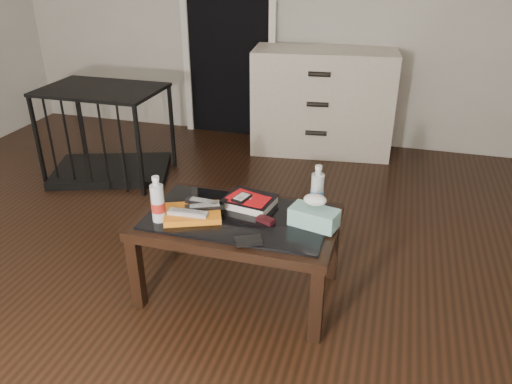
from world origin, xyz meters
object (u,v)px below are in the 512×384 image
dresser (322,102)px  water_bottle_left (157,199)px  pet_crate (109,147)px  water_bottle_right (317,187)px  coffee_table (238,227)px  textbook (250,201)px  tissue_box (314,217)px

dresser → water_bottle_left: size_ratio=5.25×
pet_crate → water_bottle_right: bearing=-47.2°
coffee_table → water_bottle_left: water_bottle_left is taller
dresser → textbook: dresser is taller
water_bottle_right → tissue_box: (0.02, -0.18, -0.07)m
coffee_table → water_bottle_left: (-0.36, -0.15, 0.18)m
water_bottle_left → water_bottle_right: 0.80m
coffee_table → tissue_box: bearing=1.8°
dresser → water_bottle_left: bearing=-107.6°
water_bottle_right → tissue_box: bearing=-84.1°
textbook → water_bottle_right: water_bottle_right is taller
coffee_table → water_bottle_right: (0.37, 0.19, 0.18)m
pet_crate → textbook: bearing=-54.2°
dresser → pet_crate: 1.85m
water_bottle_right → tissue_box: 0.20m
dresser → tissue_box: size_ratio=5.44×
textbook → water_bottle_left: bearing=-135.2°
dresser → water_bottle_right: size_ratio=5.25×
textbook → water_bottle_right: 0.36m
water_bottle_left → coffee_table: bearing=22.3°
coffee_table → textbook: 0.15m
textbook → tissue_box: size_ratio=1.09×
water_bottle_right → dresser: bearing=98.3°
textbook → water_bottle_right: bearing=21.3°
dresser → coffee_table: bearing=-98.9°
pet_crate → water_bottle_right: 2.10m
coffee_table → tissue_box: 0.40m
coffee_table → pet_crate: (-1.46, 1.17, -0.17)m
dresser → pet_crate: (-1.54, -1.00, -0.22)m
dresser → water_bottle_right: (0.29, -1.97, 0.13)m
textbook → water_bottle_left: 0.48m
dresser → pet_crate: dresser is taller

